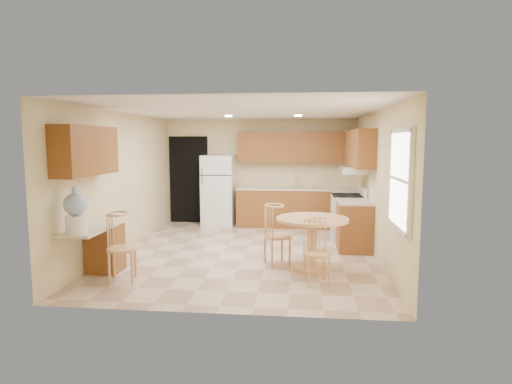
# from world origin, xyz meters

# --- Properties ---
(floor) EXTENTS (5.50, 5.50, 0.00)m
(floor) POSITION_xyz_m (0.00, 0.00, 0.00)
(floor) COLOR #CBB093
(floor) RESTS_ON ground
(ceiling) EXTENTS (4.50, 5.50, 0.02)m
(ceiling) POSITION_xyz_m (0.00, 0.00, 2.50)
(ceiling) COLOR white
(ceiling) RESTS_ON wall_back
(wall_back) EXTENTS (4.50, 0.02, 2.50)m
(wall_back) POSITION_xyz_m (0.00, 2.75, 1.25)
(wall_back) COLOR beige
(wall_back) RESTS_ON floor
(wall_front) EXTENTS (4.50, 0.02, 2.50)m
(wall_front) POSITION_xyz_m (0.00, -2.75, 1.25)
(wall_front) COLOR beige
(wall_front) RESTS_ON floor
(wall_left) EXTENTS (0.02, 5.50, 2.50)m
(wall_left) POSITION_xyz_m (-2.25, 0.00, 1.25)
(wall_left) COLOR beige
(wall_left) RESTS_ON floor
(wall_right) EXTENTS (0.02, 5.50, 2.50)m
(wall_right) POSITION_xyz_m (2.25, 0.00, 1.25)
(wall_right) COLOR beige
(wall_right) RESTS_ON floor
(doorway) EXTENTS (0.90, 0.02, 2.10)m
(doorway) POSITION_xyz_m (-1.75, 2.73, 1.05)
(doorway) COLOR black
(doorway) RESTS_ON floor
(base_cab_back) EXTENTS (2.75, 0.60, 0.87)m
(base_cab_back) POSITION_xyz_m (0.88, 2.45, 0.43)
(base_cab_back) COLOR brown
(base_cab_back) RESTS_ON floor
(counter_back) EXTENTS (2.75, 0.63, 0.04)m
(counter_back) POSITION_xyz_m (0.88, 2.45, 0.89)
(counter_back) COLOR beige
(counter_back) RESTS_ON base_cab_back
(base_cab_right_a) EXTENTS (0.60, 0.59, 0.87)m
(base_cab_right_a) POSITION_xyz_m (1.95, 1.85, 0.43)
(base_cab_right_a) COLOR brown
(base_cab_right_a) RESTS_ON floor
(counter_right_a) EXTENTS (0.63, 0.59, 0.04)m
(counter_right_a) POSITION_xyz_m (1.95, 1.85, 0.89)
(counter_right_a) COLOR beige
(counter_right_a) RESTS_ON base_cab_right_a
(base_cab_right_b) EXTENTS (0.60, 0.80, 0.87)m
(base_cab_right_b) POSITION_xyz_m (1.95, 0.40, 0.43)
(base_cab_right_b) COLOR brown
(base_cab_right_b) RESTS_ON floor
(counter_right_b) EXTENTS (0.63, 0.80, 0.04)m
(counter_right_b) POSITION_xyz_m (1.95, 0.40, 0.89)
(counter_right_b) COLOR beige
(counter_right_b) RESTS_ON base_cab_right_b
(upper_cab_back) EXTENTS (2.75, 0.33, 0.70)m
(upper_cab_back) POSITION_xyz_m (0.88, 2.58, 1.85)
(upper_cab_back) COLOR brown
(upper_cab_back) RESTS_ON wall_back
(upper_cab_right) EXTENTS (0.33, 2.42, 0.70)m
(upper_cab_right) POSITION_xyz_m (2.08, 1.21, 1.85)
(upper_cab_right) COLOR brown
(upper_cab_right) RESTS_ON wall_right
(upper_cab_left) EXTENTS (0.33, 1.40, 0.70)m
(upper_cab_left) POSITION_xyz_m (-2.08, -1.60, 1.85)
(upper_cab_left) COLOR brown
(upper_cab_left) RESTS_ON wall_left
(sink) EXTENTS (0.78, 0.44, 0.01)m
(sink) POSITION_xyz_m (0.85, 2.45, 0.91)
(sink) COLOR silver
(sink) RESTS_ON counter_back
(range_hood) EXTENTS (0.50, 0.76, 0.14)m
(range_hood) POSITION_xyz_m (2.00, 1.18, 1.42)
(range_hood) COLOR silver
(range_hood) RESTS_ON upper_cab_right
(desk_pedestal) EXTENTS (0.48, 0.42, 0.72)m
(desk_pedestal) POSITION_xyz_m (-2.00, -1.32, 0.36)
(desk_pedestal) COLOR brown
(desk_pedestal) RESTS_ON floor
(desk_top) EXTENTS (0.50, 1.20, 0.04)m
(desk_top) POSITION_xyz_m (-2.00, -1.70, 0.75)
(desk_top) COLOR beige
(desk_top) RESTS_ON desk_pedestal
(window) EXTENTS (0.06, 1.12, 1.30)m
(window) POSITION_xyz_m (2.23, -1.85, 1.50)
(window) COLOR white
(window) RESTS_ON wall_right
(can_light_a) EXTENTS (0.14, 0.14, 0.02)m
(can_light_a) POSITION_xyz_m (-0.50, 1.20, 2.48)
(can_light_a) COLOR white
(can_light_a) RESTS_ON ceiling
(can_light_b) EXTENTS (0.14, 0.14, 0.02)m
(can_light_b) POSITION_xyz_m (0.90, 1.20, 2.48)
(can_light_b) COLOR white
(can_light_b) RESTS_ON ceiling
(refrigerator) EXTENTS (0.73, 0.71, 1.66)m
(refrigerator) POSITION_xyz_m (-0.95, 2.40, 0.83)
(refrigerator) COLOR white
(refrigerator) RESTS_ON floor
(stove) EXTENTS (0.65, 0.76, 1.09)m
(stove) POSITION_xyz_m (1.92, 1.18, 0.47)
(stove) COLOR white
(stove) RESTS_ON floor
(dining_table) EXTENTS (1.11, 1.11, 0.82)m
(dining_table) POSITION_xyz_m (1.15, -0.93, 0.54)
(dining_table) COLOR tan
(dining_table) RESTS_ON floor
(chair_table_a) EXTENTS (0.43, 0.55, 0.97)m
(chair_table_a) POSITION_xyz_m (0.60, -0.78, 0.59)
(chair_table_a) COLOR tan
(chair_table_a) RESTS_ON floor
(chair_table_b) EXTENTS (0.40, 0.41, 0.90)m
(chair_table_b) POSITION_xyz_m (1.20, -1.67, 0.55)
(chair_table_b) COLOR tan
(chair_table_b) RESTS_ON floor
(chair_desk) EXTENTS (0.43, 0.56, 0.97)m
(chair_desk) POSITION_xyz_m (-1.55, -1.83, 0.59)
(chair_desk) COLOR tan
(chair_desk) RESTS_ON floor
(water_crock) EXTENTS (0.30, 0.30, 0.62)m
(water_crock) POSITION_xyz_m (-2.00, -2.12, 1.05)
(water_crock) COLOR white
(water_crock) RESTS_ON desk_top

